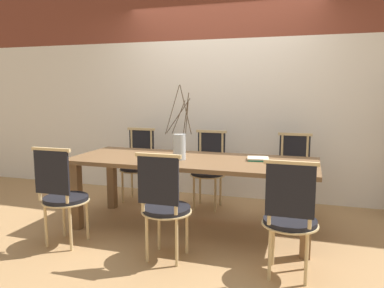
{
  "coord_description": "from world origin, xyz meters",
  "views": [
    {
      "loc": [
        1.11,
        -3.53,
        1.42
      ],
      "look_at": [
        0.0,
        0.0,
        0.88
      ],
      "focal_mm": 35.0,
      "sensor_mm": 36.0,
      "label": 1
    }
  ],
  "objects_px": {
    "book_stack": "(258,159)",
    "chair_near_center": "(290,215)",
    "dining_table": "(192,168)",
    "vase_centerpiece": "(180,146)",
    "chair_far_center": "(293,172)"
  },
  "relations": [
    {
      "from": "chair_far_center",
      "to": "vase_centerpiece",
      "type": "xyz_separation_m",
      "value": [
        -1.07,
        -0.83,
        0.38
      ]
    },
    {
      "from": "dining_table",
      "to": "chair_near_center",
      "type": "bearing_deg",
      "value": -37.16
    },
    {
      "from": "chair_near_center",
      "to": "chair_far_center",
      "type": "xyz_separation_m",
      "value": [
        -0.04,
        1.52,
        0.0
      ]
    },
    {
      "from": "dining_table",
      "to": "book_stack",
      "type": "bearing_deg",
      "value": 10.18
    },
    {
      "from": "book_stack",
      "to": "chair_near_center",
      "type": "bearing_deg",
      "value": -67.86
    },
    {
      "from": "vase_centerpiece",
      "to": "chair_far_center",
      "type": "bearing_deg",
      "value": 37.85
    },
    {
      "from": "dining_table",
      "to": "chair_near_center",
      "type": "distance_m",
      "value": 1.27
    },
    {
      "from": "vase_centerpiece",
      "to": "book_stack",
      "type": "bearing_deg",
      "value": 13.95
    },
    {
      "from": "dining_table",
      "to": "chair_far_center",
      "type": "distance_m",
      "value": 1.24
    },
    {
      "from": "chair_near_center",
      "to": "book_stack",
      "type": "xyz_separation_m",
      "value": [
        -0.36,
        0.88,
        0.25
      ]
    },
    {
      "from": "chair_far_center",
      "to": "vase_centerpiece",
      "type": "height_order",
      "value": "vase_centerpiece"
    },
    {
      "from": "vase_centerpiece",
      "to": "book_stack",
      "type": "relative_size",
      "value": 3.13
    },
    {
      "from": "dining_table",
      "to": "book_stack",
      "type": "xyz_separation_m",
      "value": [
        0.65,
        0.12,
        0.11
      ]
    },
    {
      "from": "vase_centerpiece",
      "to": "book_stack",
      "type": "height_order",
      "value": "vase_centerpiece"
    },
    {
      "from": "chair_near_center",
      "to": "chair_far_center",
      "type": "distance_m",
      "value": 1.52
    }
  ]
}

